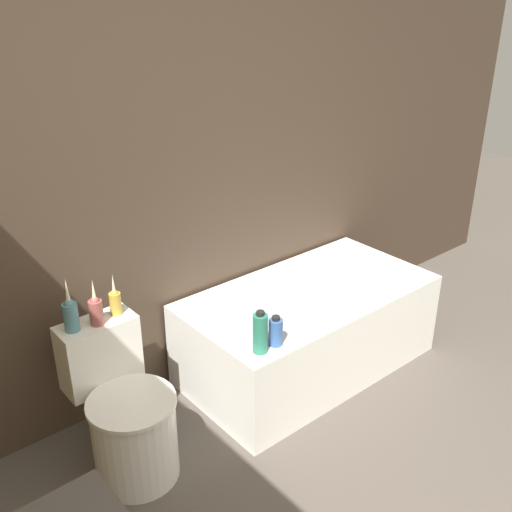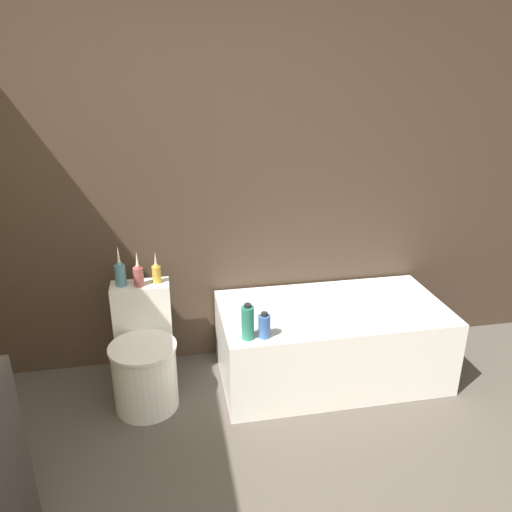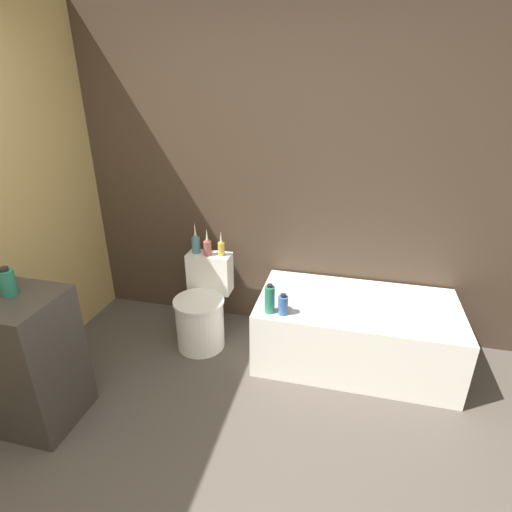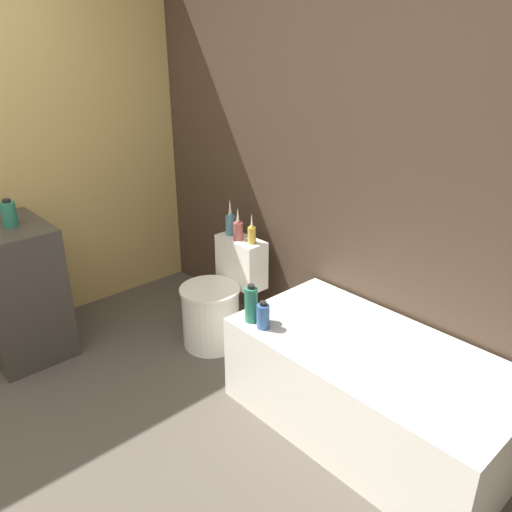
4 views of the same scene
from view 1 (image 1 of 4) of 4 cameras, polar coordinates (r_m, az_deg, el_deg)
wall_back_tiled at (r=2.95m, az=-12.24°, el=8.36°), size 6.40×0.06×2.60m
bathtub at (r=3.53m, az=4.96°, el=-6.88°), size 1.45×0.76×0.51m
toilet at (r=2.90m, az=-12.26°, el=-14.70°), size 0.40×0.56×0.70m
vase_gold at (r=2.75m, az=-17.26°, el=-5.25°), size 0.07×0.07×0.26m
vase_silver at (r=2.77m, az=-15.01°, el=-4.93°), size 0.06×0.06×0.23m
vase_bronze at (r=2.83m, az=-13.27°, el=-4.18°), size 0.05×0.05×0.21m
shampoo_bottle_tall at (r=2.81m, az=0.41°, el=-7.35°), size 0.07×0.07×0.22m
shampoo_bottle_short at (r=2.88m, az=1.88°, el=-7.22°), size 0.07×0.07×0.16m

